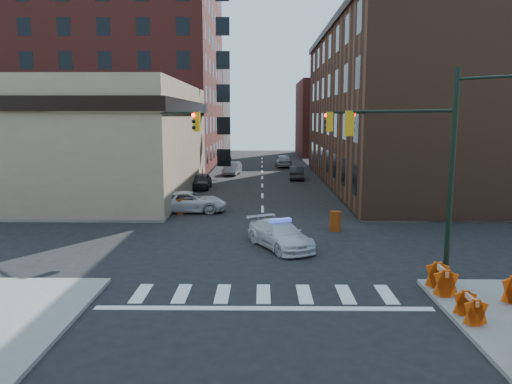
{
  "coord_description": "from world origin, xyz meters",
  "views": [
    {
      "loc": [
        -0.08,
        -24.3,
        6.47
      ],
      "look_at": [
        -0.39,
        3.59,
        2.2
      ],
      "focal_mm": 35.0,
      "sensor_mm": 36.0,
      "label": 1
    }
  ],
  "objects_px": {
    "pedestrian_b": "(77,201)",
    "parked_car_wnear": "(201,181)",
    "parked_car_wfar": "(232,168)",
    "pedestrian_a": "(163,200)",
    "police_car": "(280,235)",
    "pickup": "(189,202)",
    "barrel_road": "(335,221)",
    "parked_car_enear": "(297,173)",
    "barricade_nw_a": "(115,209)",
    "barrel_bank": "(180,207)",
    "barricade_se_a": "(441,280)"
  },
  "relations": [
    {
      "from": "barrel_road",
      "to": "barrel_bank",
      "type": "distance_m",
      "value": 10.73
    },
    {
      "from": "parked_car_wfar",
      "to": "pedestrian_a",
      "type": "relative_size",
      "value": 2.55
    },
    {
      "from": "police_car",
      "to": "pickup",
      "type": "bearing_deg",
      "value": 95.65
    },
    {
      "from": "parked_car_wnear",
      "to": "pedestrian_a",
      "type": "xyz_separation_m",
      "value": [
        -1.1,
        -11.69,
        0.27
      ]
    },
    {
      "from": "parked_car_wfar",
      "to": "barrel_road",
      "type": "height_order",
      "value": "parked_car_wfar"
    },
    {
      "from": "pedestrian_b",
      "to": "barricade_nw_a",
      "type": "distance_m",
      "value": 2.62
    },
    {
      "from": "police_car",
      "to": "barricade_nw_a",
      "type": "bearing_deg",
      "value": 118.12
    },
    {
      "from": "pedestrian_a",
      "to": "pedestrian_b",
      "type": "relative_size",
      "value": 0.96
    },
    {
      "from": "parked_car_wnear",
      "to": "barrel_bank",
      "type": "height_order",
      "value": "parked_car_wnear"
    },
    {
      "from": "parked_car_enear",
      "to": "pedestrian_a",
      "type": "height_order",
      "value": "pedestrian_a"
    },
    {
      "from": "pickup",
      "to": "parked_car_enear",
      "type": "distance_m",
      "value": 19.61
    },
    {
      "from": "parked_car_enear",
      "to": "barrel_road",
      "type": "distance_m",
      "value": 23.23
    },
    {
      "from": "parked_car_wnear",
      "to": "barricade_nw_a",
      "type": "height_order",
      "value": "parked_car_wnear"
    },
    {
      "from": "pickup",
      "to": "barricade_nw_a",
      "type": "xyz_separation_m",
      "value": [
        -4.53,
        -1.91,
        -0.13
      ]
    },
    {
      "from": "parked_car_enear",
      "to": "pickup",
      "type": "bearing_deg",
      "value": 67.53
    },
    {
      "from": "police_car",
      "to": "barrel_road",
      "type": "height_order",
      "value": "police_car"
    },
    {
      "from": "parked_car_wnear",
      "to": "barrel_bank",
      "type": "relative_size",
      "value": 4.14
    },
    {
      "from": "police_car",
      "to": "pickup",
      "type": "distance_m",
      "value": 10.97
    },
    {
      "from": "police_car",
      "to": "parked_car_wnear",
      "type": "bearing_deg",
      "value": 81.01
    },
    {
      "from": "barricade_se_a",
      "to": "parked_car_wfar",
      "type": "bearing_deg",
      "value": 16.54
    },
    {
      "from": "barrel_bank",
      "to": "parked_car_enear",
      "type": "bearing_deg",
      "value": 63.88
    },
    {
      "from": "barrel_bank",
      "to": "barricade_nw_a",
      "type": "bearing_deg",
      "value": -164.31
    },
    {
      "from": "parked_car_wfar",
      "to": "parked_car_enear",
      "type": "distance_m",
      "value": 7.99
    },
    {
      "from": "police_car",
      "to": "barricade_nw_a",
      "type": "xyz_separation_m",
      "value": [
        -10.34,
        7.39,
        -0.1
      ]
    },
    {
      "from": "barrel_bank",
      "to": "parked_car_wnear",
      "type": "bearing_deg",
      "value": 90.0
    },
    {
      "from": "police_car",
      "to": "barricade_se_a",
      "type": "relative_size",
      "value": 3.59
    },
    {
      "from": "parked_car_wnear",
      "to": "pedestrian_a",
      "type": "relative_size",
      "value": 2.52
    },
    {
      "from": "parked_car_enear",
      "to": "pedestrian_a",
      "type": "distance_m",
      "value": 20.98
    },
    {
      "from": "parked_car_wnear",
      "to": "pedestrian_b",
      "type": "relative_size",
      "value": 2.43
    },
    {
      "from": "parked_car_wnear",
      "to": "barricade_nw_a",
      "type": "bearing_deg",
      "value": -106.79
    },
    {
      "from": "police_car",
      "to": "barrel_road",
      "type": "relative_size",
      "value": 4.05
    },
    {
      "from": "pedestrian_a",
      "to": "barrel_road",
      "type": "xyz_separation_m",
      "value": [
        10.71,
        -4.86,
        -0.4
      ]
    },
    {
      "from": "barrel_road",
      "to": "barricade_nw_a",
      "type": "distance_m",
      "value": 14.09
    },
    {
      "from": "parked_car_wnear",
      "to": "pedestrian_a",
      "type": "bearing_deg",
      "value": -94.93
    },
    {
      "from": "parked_car_wnear",
      "to": "pickup",
      "type": "bearing_deg",
      "value": -86.79
    },
    {
      "from": "pedestrian_b",
      "to": "parked_car_wnear",
      "type": "bearing_deg",
      "value": 73.29
    },
    {
      "from": "pedestrian_b",
      "to": "barricade_nw_a",
      "type": "height_order",
      "value": "pedestrian_b"
    },
    {
      "from": "parked_car_wfar",
      "to": "barricade_se_a",
      "type": "height_order",
      "value": "parked_car_wfar"
    },
    {
      "from": "barrel_bank",
      "to": "police_car",
      "type": "bearing_deg",
      "value": -53.31
    },
    {
      "from": "parked_car_enear",
      "to": "barricade_nw_a",
      "type": "height_order",
      "value": "parked_car_enear"
    },
    {
      "from": "parked_car_wnear",
      "to": "parked_car_enear",
      "type": "xyz_separation_m",
      "value": [
        9.05,
        6.67,
        -0.04
      ]
    },
    {
      "from": "police_car",
      "to": "barricade_se_a",
      "type": "bearing_deg",
      "value": -76.56
    },
    {
      "from": "parked_car_enear",
      "to": "barricade_nw_a",
      "type": "xyz_separation_m",
      "value": [
        -13.05,
        -19.57,
        -0.1
      ]
    },
    {
      "from": "barricade_se_a",
      "to": "barrel_bank",
      "type": "bearing_deg",
      "value": 40.2
    },
    {
      "from": "parked_car_wfar",
      "to": "barricade_se_a",
      "type": "xyz_separation_m",
      "value": [
        9.71,
        -37.74,
        -0.06
      ]
    },
    {
      "from": "parked_car_enear",
      "to": "pedestrian_b",
      "type": "xyz_separation_m",
      "value": [
        -15.6,
        -19.2,
        0.33
      ]
    },
    {
      "from": "police_car",
      "to": "pedestrian_a",
      "type": "height_order",
      "value": "pedestrian_a"
    },
    {
      "from": "police_car",
      "to": "barrel_bank",
      "type": "bearing_deg",
      "value": 100.34
    },
    {
      "from": "parked_car_wnear",
      "to": "pedestrian_b",
      "type": "bearing_deg",
      "value": -117.18
    },
    {
      "from": "parked_car_wfar",
      "to": "parked_car_enear",
      "type": "relative_size",
      "value": 1.03
    }
  ]
}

